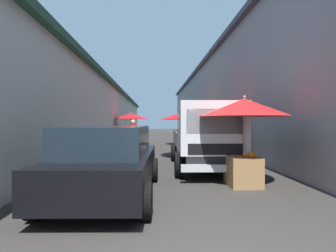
{
  "coord_description": "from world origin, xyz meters",
  "views": [
    {
      "loc": [
        -1.88,
        0.5,
        1.53
      ],
      "look_at": [
        12.32,
        -0.24,
        1.32
      ],
      "focal_mm": 27.94,
      "sensor_mm": 36.0,
      "label": 1
    }
  ],
  "objects_px": {
    "fruit_stall_near_right": "(185,119)",
    "hatchback_car": "(109,161)",
    "vendor_by_crates": "(133,134)",
    "delivery_truck": "(206,138)",
    "vendor_in_shade": "(230,138)",
    "parked_scooter": "(130,150)",
    "fruit_stall_near_left": "(244,119)",
    "fruit_stall_far_right": "(131,119)",
    "fruit_stall_far_left": "(193,117)"
  },
  "relations": [
    {
      "from": "fruit_stall_near_left",
      "to": "parked_scooter",
      "type": "relative_size",
      "value": 1.3
    },
    {
      "from": "fruit_stall_far_left",
      "to": "delivery_truck",
      "type": "xyz_separation_m",
      "value": [
        -3.31,
        0.11,
        -0.71
      ]
    },
    {
      "from": "fruit_stall_near_left",
      "to": "vendor_by_crates",
      "type": "xyz_separation_m",
      "value": [
        6.65,
        3.22,
        -0.65
      ]
    },
    {
      "from": "delivery_truck",
      "to": "vendor_by_crates",
      "type": "relative_size",
      "value": 3.0
    },
    {
      "from": "hatchback_car",
      "to": "vendor_in_shade",
      "type": "xyz_separation_m",
      "value": [
        4.47,
        -3.83,
        0.17
      ]
    },
    {
      "from": "hatchback_car",
      "to": "parked_scooter",
      "type": "relative_size",
      "value": 2.37
    },
    {
      "from": "fruit_stall_far_right",
      "to": "vendor_in_shade",
      "type": "bearing_deg",
      "value": -152.27
    },
    {
      "from": "vendor_in_shade",
      "to": "parked_scooter",
      "type": "bearing_deg",
      "value": 83.52
    },
    {
      "from": "vendor_by_crates",
      "to": "delivery_truck",
      "type": "bearing_deg",
      "value": -152.61
    },
    {
      "from": "fruit_stall_far_left",
      "to": "vendor_in_shade",
      "type": "relative_size",
      "value": 1.81
    },
    {
      "from": "fruit_stall_near_left",
      "to": "vendor_by_crates",
      "type": "relative_size",
      "value": 1.32
    },
    {
      "from": "vendor_by_crates",
      "to": "fruit_stall_near_left",
      "type": "bearing_deg",
      "value": -154.19
    },
    {
      "from": "vendor_in_shade",
      "to": "fruit_stall_far_left",
      "type": "bearing_deg",
      "value": 43.8
    },
    {
      "from": "fruit_stall_far_left",
      "to": "vendor_by_crates",
      "type": "relative_size",
      "value": 1.73
    },
    {
      "from": "fruit_stall_far_right",
      "to": "parked_scooter",
      "type": "height_order",
      "value": "fruit_stall_far_right"
    },
    {
      "from": "fruit_stall_far_right",
      "to": "parked_scooter",
      "type": "bearing_deg",
      "value": -175.14
    },
    {
      "from": "fruit_stall_far_left",
      "to": "delivery_truck",
      "type": "height_order",
      "value": "fruit_stall_far_left"
    },
    {
      "from": "parked_scooter",
      "to": "delivery_truck",
      "type": "bearing_deg",
      "value": -134.43
    },
    {
      "from": "fruit_stall_near_right",
      "to": "fruit_stall_near_left",
      "type": "bearing_deg",
      "value": -179.29
    },
    {
      "from": "vendor_in_shade",
      "to": "hatchback_car",
      "type": "bearing_deg",
      "value": 139.41
    },
    {
      "from": "delivery_truck",
      "to": "parked_scooter",
      "type": "relative_size",
      "value": 2.96
    },
    {
      "from": "fruit_stall_near_left",
      "to": "parked_scooter",
      "type": "height_order",
      "value": "fruit_stall_near_left"
    },
    {
      "from": "fruit_stall_near_right",
      "to": "fruit_stall_far_left",
      "type": "distance_m",
      "value": 6.16
    },
    {
      "from": "vendor_by_crates",
      "to": "parked_scooter",
      "type": "height_order",
      "value": "vendor_by_crates"
    },
    {
      "from": "fruit_stall_near_right",
      "to": "hatchback_car",
      "type": "xyz_separation_m",
      "value": [
        -11.89,
        2.98,
        -0.99
      ]
    },
    {
      "from": "fruit_stall_far_left",
      "to": "delivery_truck",
      "type": "distance_m",
      "value": 3.38
    },
    {
      "from": "fruit_stall_near_left",
      "to": "vendor_by_crates",
      "type": "bearing_deg",
      "value": 25.81
    },
    {
      "from": "fruit_stall_near_right",
      "to": "hatchback_car",
      "type": "distance_m",
      "value": 12.29
    },
    {
      "from": "hatchback_car",
      "to": "vendor_by_crates",
      "type": "bearing_deg",
      "value": 0.77
    },
    {
      "from": "fruit_stall_far_right",
      "to": "delivery_truck",
      "type": "bearing_deg",
      "value": -163.21
    },
    {
      "from": "vendor_by_crates",
      "to": "vendor_in_shade",
      "type": "distance_m",
      "value": 4.94
    },
    {
      "from": "fruit_stall_near_right",
      "to": "vendor_by_crates",
      "type": "bearing_deg",
      "value": 145.11
    },
    {
      "from": "parked_scooter",
      "to": "vendor_in_shade",
      "type": "bearing_deg",
      "value": -96.48
    },
    {
      "from": "fruit_stall_far_left",
      "to": "delivery_truck",
      "type": "relative_size",
      "value": 0.58
    },
    {
      "from": "parked_scooter",
      "to": "fruit_stall_far_right",
      "type": "bearing_deg",
      "value": 4.86
    },
    {
      "from": "vendor_in_shade",
      "to": "vendor_by_crates",
      "type": "bearing_deg",
      "value": 52.7
    },
    {
      "from": "fruit_stall_far_right",
      "to": "fruit_stall_far_left",
      "type": "height_order",
      "value": "fruit_stall_far_right"
    },
    {
      "from": "fruit_stall_far_left",
      "to": "vendor_in_shade",
      "type": "height_order",
      "value": "fruit_stall_far_left"
    },
    {
      "from": "fruit_stall_far_left",
      "to": "vendor_in_shade",
      "type": "distance_m",
      "value": 1.94
    },
    {
      "from": "fruit_stall_far_right",
      "to": "vendor_by_crates",
      "type": "relative_size",
      "value": 1.44
    },
    {
      "from": "parked_scooter",
      "to": "hatchback_car",
      "type": "bearing_deg",
      "value": -179.76
    },
    {
      "from": "fruit_stall_near_left",
      "to": "delivery_truck",
      "type": "height_order",
      "value": "fruit_stall_near_left"
    },
    {
      "from": "fruit_stall_far_right",
      "to": "hatchback_car",
      "type": "relative_size",
      "value": 0.6
    },
    {
      "from": "fruit_stall_far_left",
      "to": "parked_scooter",
      "type": "bearing_deg",
      "value": 107.32
    },
    {
      "from": "fruit_stall_far_right",
      "to": "vendor_by_crates",
      "type": "distance_m",
      "value": 5.75
    },
    {
      "from": "vendor_by_crates",
      "to": "hatchback_car",
      "type": "bearing_deg",
      "value": -179.23
    },
    {
      "from": "vendor_in_shade",
      "to": "fruit_stall_far_right",
      "type": "bearing_deg",
      "value": 27.73
    },
    {
      "from": "fruit_stall_far_right",
      "to": "fruit_stall_near_right",
      "type": "bearing_deg",
      "value": -108.62
    },
    {
      "from": "fruit_stall_far_right",
      "to": "vendor_by_crates",
      "type": "xyz_separation_m",
      "value": [
        -5.66,
        -0.62,
        -0.76
      ]
    },
    {
      "from": "fruit_stall_far_left",
      "to": "fruit_stall_near_left",
      "type": "relative_size",
      "value": 1.31
    }
  ]
}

